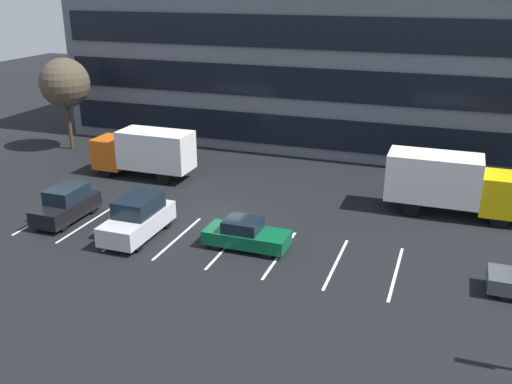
% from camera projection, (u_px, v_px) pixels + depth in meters
% --- Properties ---
extents(ground_plane, '(120.00, 120.00, 0.00)m').
position_uv_depth(ground_plane, '(227.00, 218.00, 32.14)').
color(ground_plane, black).
extents(office_building, '(39.11, 10.47, 14.40)m').
position_uv_depth(office_building, '(311.00, 52.00, 45.42)').
color(office_building, slate).
rests_on(office_building, ground_plane).
extents(lot_markings, '(19.74, 5.40, 0.01)m').
position_uv_depth(lot_markings, '(202.00, 242.00, 29.27)').
color(lot_markings, silver).
rests_on(lot_markings, ground_plane).
extents(box_truck_orange, '(7.05, 2.33, 3.27)m').
position_uv_depth(box_truck_orange, '(144.00, 151.00, 38.26)').
color(box_truck_orange, '#D85914').
rests_on(box_truck_orange, ground_plane).
extents(box_truck_yellow, '(7.48, 2.48, 3.47)m').
position_uv_depth(box_truck_yellow, '(451.00, 182.00, 32.06)').
color(box_truck_yellow, yellow).
rests_on(box_truck_yellow, ground_plane).
extents(suv_silver, '(2.01, 4.74, 2.14)m').
position_uv_depth(suv_silver, '(138.00, 218.00, 29.60)').
color(suv_silver, silver).
rests_on(suv_silver, ground_plane).
extents(sedan_forest, '(4.23, 1.77, 1.51)m').
position_uv_depth(sedan_forest, '(246.00, 235.00, 28.41)').
color(sedan_forest, '#0C5933').
rests_on(sedan_forest, ground_plane).
extents(suv_black, '(1.78, 4.21, 1.90)m').
position_uv_depth(suv_black, '(66.00, 204.00, 31.67)').
color(suv_black, black).
rests_on(suv_black, ground_plane).
extents(bare_tree, '(3.81, 3.81, 7.14)m').
position_uv_depth(bare_tree, '(65.00, 83.00, 43.50)').
color(bare_tree, '#473323').
rests_on(bare_tree, ground_plane).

